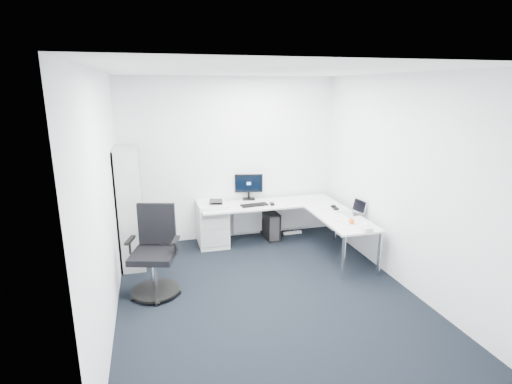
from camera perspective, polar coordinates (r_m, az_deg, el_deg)
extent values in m
plane|color=black|center=(5.20, 1.48, -14.30)|extent=(4.20, 4.20, 0.00)
plane|color=white|center=(4.55, 1.71, 16.94)|extent=(4.20, 4.20, 0.00)
cube|color=white|center=(6.69, -3.61, 4.63)|extent=(3.60, 0.02, 2.70)
cube|color=white|center=(2.86, 13.95, -10.08)|extent=(3.60, 0.02, 2.70)
cube|color=white|center=(4.53, -20.77, -1.28)|extent=(0.02, 4.20, 2.70)
cube|color=white|center=(5.48, 19.94, 1.47)|extent=(0.02, 4.20, 2.70)
cube|color=silver|center=(6.59, -6.24, -4.52)|extent=(0.47, 0.58, 0.72)
cube|color=black|center=(6.89, 2.06, -4.69)|extent=(0.23, 0.48, 0.46)
cube|color=beige|center=(6.63, -12.60, -6.08)|extent=(0.25, 0.45, 0.41)
cube|color=white|center=(7.14, 5.21, -5.82)|extent=(0.34, 0.06, 0.04)
cube|color=black|center=(6.47, -0.25, -1.86)|extent=(0.45, 0.20, 0.02)
cube|color=black|center=(6.51, 2.31, -1.71)|extent=(0.08, 0.11, 0.03)
cube|color=white|center=(6.02, 10.83, -3.45)|extent=(0.16, 0.42, 0.01)
sphere|color=orange|center=(5.78, 13.49, -4.05)|extent=(0.08, 0.08, 0.08)
cube|color=white|center=(5.52, 15.28, -5.06)|extent=(0.12, 0.23, 0.08)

